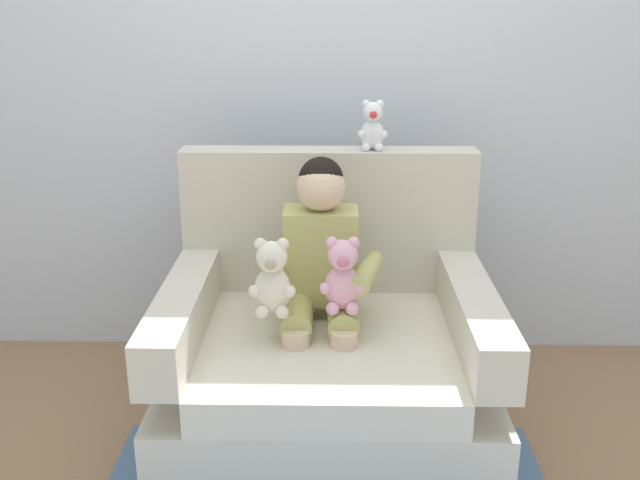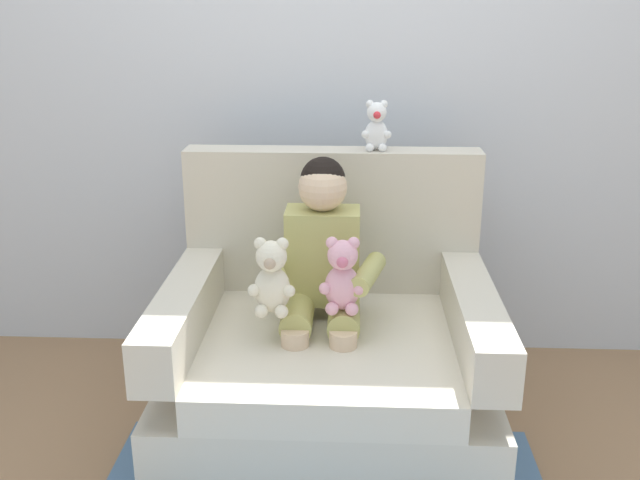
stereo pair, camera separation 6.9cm
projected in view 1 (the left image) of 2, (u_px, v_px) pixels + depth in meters
The scene contains 7 objects.
ground_plane at pixel (327, 433), 2.63m from camera, with size 8.00×8.00×0.00m, color #936D4C.
back_wall at pixel (330, 51), 2.94m from camera, with size 6.00×0.10×2.60m, color silver.
armchair at pixel (328, 354), 2.58m from camera, with size 1.12×0.96×0.97m.
seated_child at pixel (321, 266), 2.51m from camera, with size 0.45×0.39×0.82m.
plush_pink at pixel (343, 277), 2.36m from camera, with size 0.15×0.12×0.26m.
plush_cream at pixel (272, 279), 2.34m from camera, with size 0.16×0.13×0.26m.
plush_white_on_backrest at pixel (372, 127), 2.67m from camera, with size 0.11×0.09×0.19m.
Camera 1 is at (0.01, -2.26, 1.51)m, focal length 40.44 mm.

